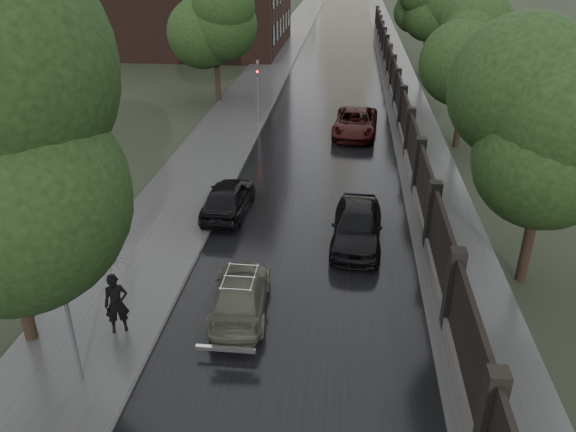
# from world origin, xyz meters

# --- Properties ---
(fence_right) EXTENTS (0.45, 75.72, 2.70)m
(fence_right) POSITION_xyz_m (4.60, 32.01, 1.01)
(fence_right) COLOR #383533
(fence_right) RESTS_ON ground
(tree_left_far) EXTENTS (4.25, 4.25, 7.39)m
(tree_left_far) POSITION_xyz_m (-8.00, 30.00, 5.24)
(tree_left_far) COLOR black
(tree_left_far) RESTS_ON ground
(tree_right_a) EXTENTS (4.08, 4.08, 7.01)m
(tree_right_a) POSITION_xyz_m (7.50, 8.00, 4.95)
(tree_right_a) COLOR black
(tree_right_a) RESTS_ON ground
(tree_right_b) EXTENTS (4.08, 4.08, 7.01)m
(tree_right_b) POSITION_xyz_m (7.50, 22.00, 4.95)
(tree_right_b) COLOR black
(tree_right_b) RESTS_ON ground
(tree_right_c) EXTENTS (4.08, 4.08, 7.01)m
(tree_right_c) POSITION_xyz_m (7.50, 40.00, 4.95)
(tree_right_c) COLOR black
(tree_right_c) RESTS_ON ground
(lamp_post) EXTENTS (0.25, 0.12, 5.11)m
(lamp_post) POSITION_xyz_m (-5.40, 1.50, 2.67)
(lamp_post) COLOR #59595E
(lamp_post) RESTS_ON ground
(traffic_light) EXTENTS (0.16, 0.32, 4.00)m
(traffic_light) POSITION_xyz_m (-4.30, 24.99, 2.40)
(traffic_light) COLOR #59595E
(traffic_light) RESTS_ON ground
(volga_sedan) EXTENTS (2.05, 4.35, 1.23)m
(volga_sedan) POSITION_xyz_m (-1.80, 5.16, 0.61)
(volga_sedan) COLOR #434638
(volga_sedan) RESTS_ON ground
(hatchback_left) EXTENTS (1.88, 4.37, 1.47)m
(hatchback_left) POSITION_xyz_m (-3.60, 12.08, 0.73)
(hatchback_left) COLOR black
(hatchback_left) RESTS_ON ground
(car_right_near) EXTENTS (2.07, 4.74, 1.59)m
(car_right_near) POSITION_xyz_m (1.83, 9.95, 0.79)
(car_right_near) COLOR black
(car_right_near) RESTS_ON ground
(car_right_far) EXTENTS (2.84, 5.50, 1.48)m
(car_right_far) POSITION_xyz_m (1.78, 23.52, 0.74)
(car_right_far) COLOR black
(car_right_far) RESTS_ON ground
(pedestrian_umbrella) EXTENTS (1.46, 1.47, 2.97)m
(pedestrian_umbrella) POSITION_xyz_m (-5.14, 3.60, 2.14)
(pedestrian_umbrella) COLOR black
(pedestrian_umbrella) RESTS_ON sidewalk_left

